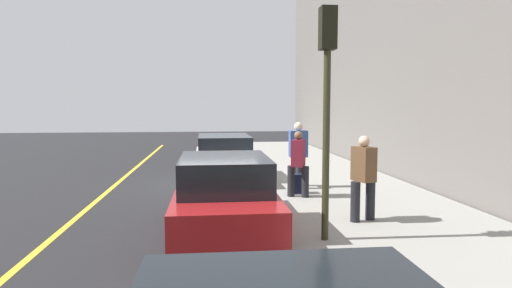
% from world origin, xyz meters
% --- Properties ---
extents(ground_plane, '(56.00, 56.00, 0.00)m').
position_xyz_m(ground_plane, '(0.00, 0.00, 0.00)').
color(ground_plane, black).
extents(sidewalk, '(28.00, 4.60, 0.15)m').
position_xyz_m(sidewalk, '(0.00, -3.30, 0.07)').
color(sidewalk, gray).
rests_on(sidewalk, ground).
extents(lane_stripe_centre, '(28.00, 0.14, 0.01)m').
position_xyz_m(lane_stripe_centre, '(0.00, 3.20, 0.00)').
color(lane_stripe_centre, gold).
rests_on(lane_stripe_centre, ground).
extents(parked_car_red, '(4.20, 1.90, 1.51)m').
position_xyz_m(parked_car_red, '(-5.17, 0.03, 0.76)').
color(parked_car_red, black).
rests_on(parked_car_red, ground).
extents(parked_car_white, '(4.74, 1.94, 1.51)m').
position_xyz_m(parked_car_white, '(0.64, -0.17, 0.76)').
color(parked_car_white, black).
rests_on(parked_car_white, ground).
extents(pedestrian_burgundy_coat, '(0.53, 0.52, 1.66)m').
position_xyz_m(pedestrian_burgundy_coat, '(-2.65, -1.93, 1.04)').
color(pedestrian_burgundy_coat, black).
rests_on(pedestrian_burgundy_coat, sidewalk).
extents(pedestrian_brown_coat, '(0.53, 0.54, 1.71)m').
position_xyz_m(pedestrian_brown_coat, '(-5.01, -2.74, 1.06)').
color(pedestrian_brown_coat, black).
rests_on(pedestrian_brown_coat, sidewalk).
extents(pedestrian_blue_coat, '(0.61, 0.50, 1.84)m').
position_xyz_m(pedestrian_blue_coat, '(-1.39, -2.19, 1.13)').
color(pedestrian_blue_coat, black).
rests_on(pedestrian_blue_coat, sidewalk).
extents(traffic_light_pole, '(0.35, 0.26, 3.91)m').
position_xyz_m(traffic_light_pole, '(-6.10, -1.66, 2.82)').
color(traffic_light_pole, '#2D2D19').
rests_on(traffic_light_pole, sidewalk).
extents(rolling_suitcase, '(0.34, 0.22, 0.88)m').
position_xyz_m(rolling_suitcase, '(-2.22, -1.99, 0.41)').
color(rolling_suitcase, '#191E38').
rests_on(rolling_suitcase, sidewalk).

